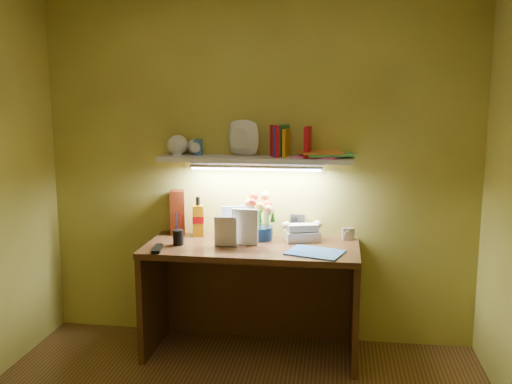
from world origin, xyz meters
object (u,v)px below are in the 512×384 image
flower_bouquet (260,217)px  desk_clock (348,234)px  desk (251,300)px  whisky_bottle (198,216)px  telephone (302,231)px

flower_bouquet → desk_clock: 0.61m
desk → whisky_bottle: 0.69m
flower_bouquet → whisky_bottle: (-0.44, 0.03, -0.01)m
telephone → whisky_bottle: whisky_bottle is taller
whisky_bottle → flower_bouquet: bearing=-4.3°
flower_bouquet → desk: bearing=-101.2°
flower_bouquet → telephone: 0.30m
flower_bouquet → telephone: size_ratio=1.37×
desk → telephone: size_ratio=6.23×
telephone → whisky_bottle: 0.73m
telephone → whisky_bottle: bearing=161.8°
desk → whisky_bottle: whisky_bottle is taller
desk → desk_clock: size_ratio=17.51×
desk_clock → whisky_bottle: (-1.04, -0.05, 0.10)m
desk → telephone: 0.57m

